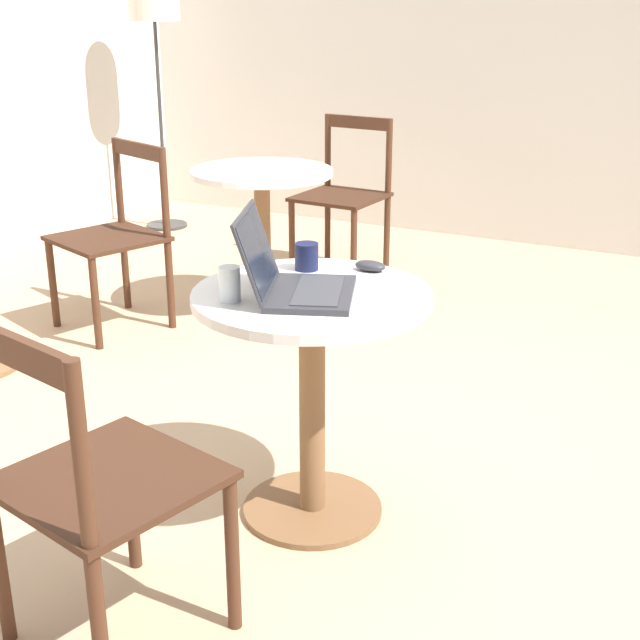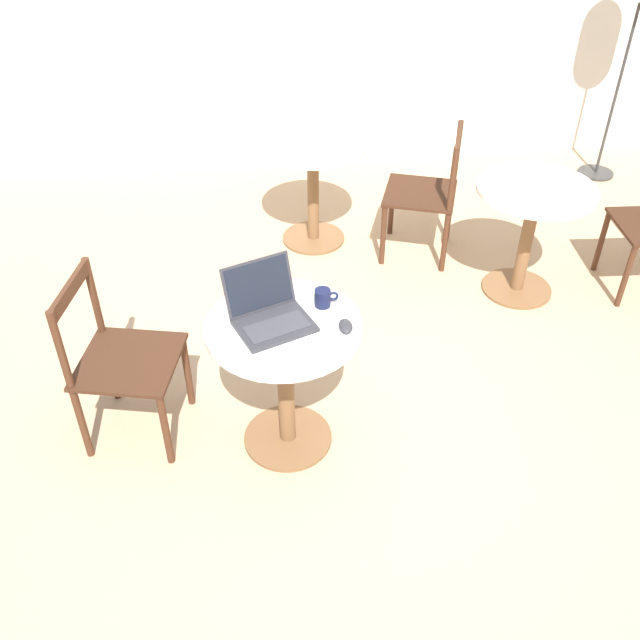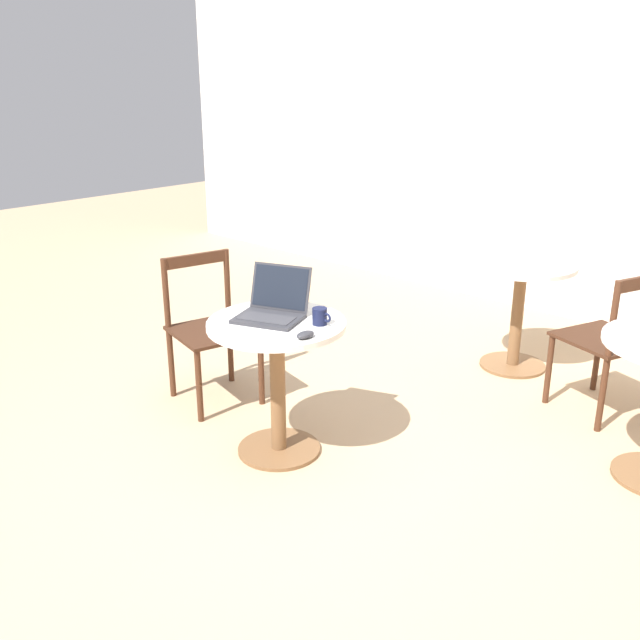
{
  "view_description": "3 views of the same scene",
  "coord_description": "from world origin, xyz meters",
  "px_view_note": "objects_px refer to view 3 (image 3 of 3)",
  "views": [
    {
      "loc": [
        -2.42,
        -0.99,
        1.54
      ],
      "look_at": [
        -0.02,
        0.23,
        0.54
      ],
      "focal_mm": 50.0,
      "sensor_mm": 36.0,
      "label": 1
    },
    {
      "loc": [
        -0.41,
        -2.31,
        2.66
      ],
      "look_at": [
        -0.08,
        0.34,
        0.57
      ],
      "focal_mm": 40.0,
      "sensor_mm": 36.0,
      "label": 2
    },
    {
      "loc": [
        2.16,
        -2.17,
        1.93
      ],
      "look_at": [
        -0.15,
        0.33,
        0.71
      ],
      "focal_mm": 40.0,
      "sensor_mm": 36.0,
      "label": 3
    }
  ],
  "objects_px": {
    "chair_far_right": "(611,341)",
    "laptop": "(272,308)",
    "chair_near_left": "(210,329)",
    "mug": "(320,316)",
    "cafe_table_near": "(277,359)",
    "cafe_table_far": "(519,292)",
    "mouse": "(306,335)",
    "drinking_glass": "(276,297)"
  },
  "relations": [
    {
      "from": "cafe_table_near",
      "to": "drinking_glass",
      "type": "relative_size",
      "value": 7.38
    },
    {
      "from": "chair_near_left",
      "to": "chair_far_right",
      "type": "distance_m",
      "value": 2.33
    },
    {
      "from": "mouse",
      "to": "mug",
      "type": "xyz_separation_m",
      "value": [
        -0.08,
        0.18,
        0.03
      ]
    },
    {
      "from": "cafe_table_near",
      "to": "laptop",
      "type": "distance_m",
      "value": 0.26
    },
    {
      "from": "chair_far_right",
      "to": "cafe_table_far",
      "type": "bearing_deg",
      "value": 160.31
    },
    {
      "from": "cafe_table_far",
      "to": "chair_far_right",
      "type": "height_order",
      "value": "chair_far_right"
    },
    {
      "from": "chair_near_left",
      "to": "drinking_glass",
      "type": "xyz_separation_m",
      "value": [
        0.59,
        -0.01,
        0.33
      ]
    },
    {
      "from": "cafe_table_near",
      "to": "chair_far_right",
      "type": "relative_size",
      "value": 0.83
    },
    {
      "from": "cafe_table_far",
      "to": "mouse",
      "type": "xyz_separation_m",
      "value": [
        -0.08,
        -1.93,
        0.22
      ]
    },
    {
      "from": "cafe_table_far",
      "to": "drinking_glass",
      "type": "bearing_deg",
      "value": -107.19
    },
    {
      "from": "mouse",
      "to": "chair_far_right",
      "type": "bearing_deg",
      "value": 64.45
    },
    {
      "from": "mouse",
      "to": "drinking_glass",
      "type": "height_order",
      "value": "drinking_glass"
    },
    {
      "from": "cafe_table_far",
      "to": "chair_near_left",
      "type": "bearing_deg",
      "value": -123.53
    },
    {
      "from": "cafe_table_far",
      "to": "drinking_glass",
      "type": "relative_size",
      "value": 7.38
    },
    {
      "from": "cafe_table_near",
      "to": "chair_far_right",
      "type": "bearing_deg",
      "value": 56.39
    },
    {
      "from": "laptop",
      "to": "cafe_table_near",
      "type": "bearing_deg",
      "value": -26.27
    },
    {
      "from": "mug",
      "to": "drinking_glass",
      "type": "distance_m",
      "value": 0.37
    },
    {
      "from": "cafe_table_near",
      "to": "chair_far_right",
      "type": "distance_m",
      "value": 1.93
    },
    {
      "from": "cafe_table_far",
      "to": "laptop",
      "type": "bearing_deg",
      "value": -102.52
    },
    {
      "from": "cafe_table_far",
      "to": "mug",
      "type": "bearing_deg",
      "value": -95.25
    },
    {
      "from": "chair_far_right",
      "to": "laptop",
      "type": "xyz_separation_m",
      "value": [
        -1.13,
        -1.58,
        0.33
      ]
    },
    {
      "from": "cafe_table_near",
      "to": "mouse",
      "type": "height_order",
      "value": "mouse"
    },
    {
      "from": "chair_near_left",
      "to": "drinking_glass",
      "type": "distance_m",
      "value": 0.68
    },
    {
      "from": "drinking_glass",
      "to": "mouse",
      "type": "bearing_deg",
      "value": -27.68
    },
    {
      "from": "cafe_table_far",
      "to": "mouse",
      "type": "height_order",
      "value": "mouse"
    },
    {
      "from": "drinking_glass",
      "to": "chair_far_right",
      "type": "bearing_deg",
      "value": 49.23
    },
    {
      "from": "cafe_table_near",
      "to": "chair_near_left",
      "type": "distance_m",
      "value": 0.79
    },
    {
      "from": "cafe_table_far",
      "to": "chair_near_left",
      "type": "xyz_separation_m",
      "value": [
        -1.12,
        -1.69,
        -0.08
      ]
    },
    {
      "from": "laptop",
      "to": "drinking_glass",
      "type": "bearing_deg",
      "value": 130.38
    },
    {
      "from": "chair_near_left",
      "to": "mug",
      "type": "relative_size",
      "value": 7.96
    },
    {
      "from": "mouse",
      "to": "drinking_glass",
      "type": "bearing_deg",
      "value": 152.32
    },
    {
      "from": "chair_near_left",
      "to": "mouse",
      "type": "bearing_deg",
      "value": -13.45
    },
    {
      "from": "mouse",
      "to": "laptop",
      "type": "bearing_deg",
      "value": 163.87
    },
    {
      "from": "cafe_table_near",
      "to": "laptop",
      "type": "height_order",
      "value": "laptop"
    },
    {
      "from": "mug",
      "to": "cafe_table_far",
      "type": "bearing_deg",
      "value": 84.75
    },
    {
      "from": "mug",
      "to": "drinking_glass",
      "type": "xyz_separation_m",
      "value": [
        -0.37,
        0.05,
        0.01
      ]
    },
    {
      "from": "chair_near_left",
      "to": "cafe_table_near",
      "type": "bearing_deg",
      "value": -13.32
    },
    {
      "from": "cafe_table_near",
      "to": "laptop",
      "type": "relative_size",
      "value": 1.78
    },
    {
      "from": "drinking_glass",
      "to": "laptop",
      "type": "bearing_deg",
      "value": -49.62
    },
    {
      "from": "chair_near_left",
      "to": "chair_far_right",
      "type": "bearing_deg",
      "value": 37.9
    },
    {
      "from": "cafe_table_far",
      "to": "drinking_glass",
      "type": "distance_m",
      "value": 1.8
    },
    {
      "from": "mug",
      "to": "drinking_glass",
      "type": "relative_size",
      "value": 1.11
    }
  ]
}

